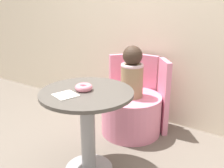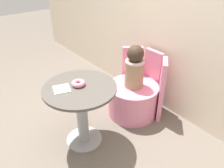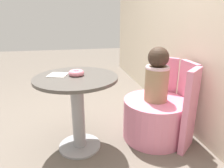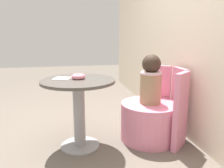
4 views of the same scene
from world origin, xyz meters
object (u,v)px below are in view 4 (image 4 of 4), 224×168
object	(u,v)px
tub_chair	(149,121)
child_figure	(151,80)
round_table	(79,100)
donut	(79,77)

from	to	relation	value
tub_chair	child_figure	distance (m)	0.43
round_table	donut	world-z (taller)	donut
child_figure	donut	world-z (taller)	child_figure
tub_chair	donut	distance (m)	0.85
round_table	tub_chair	size ratio (longest dim) A/B	1.16
child_figure	donut	bearing A→B (deg)	-90.61
round_table	tub_chair	distance (m)	0.76
round_table	child_figure	distance (m)	0.73
tub_chair	child_figure	size ratio (longest dim) A/B	1.19
round_table	child_figure	size ratio (longest dim) A/B	1.38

